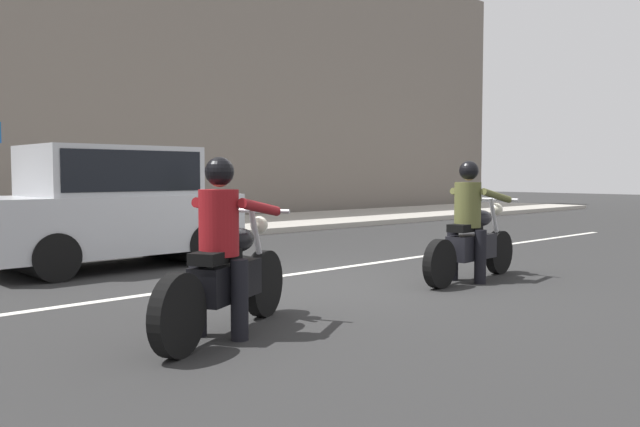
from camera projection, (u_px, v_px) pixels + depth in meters
name	position (u px, v px, depth m)	size (l,w,h in m)	color
ground_plane	(330.00, 284.00, 8.30)	(80.00, 80.00, 0.00)	#292929
sidewalk_slab	(72.00, 235.00, 14.11)	(40.00, 4.40, 0.14)	#A8A399
building_facade	(13.00, 48.00, 16.31)	(40.00, 1.40, 9.10)	slate
lane_marking_stripe	(322.00, 270.00, 9.45)	(18.00, 0.14, 0.01)	silver
motorcycle_with_rider_olive	(471.00, 232.00, 8.51)	(2.18, 0.70, 1.56)	black
motorcycle_with_rider_crimson	(225.00, 262.00, 5.64)	(2.01, 1.13, 1.54)	black
parked_hatchback_silver	(111.00, 205.00, 9.73)	(3.69, 1.76, 1.80)	#B2B5BA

